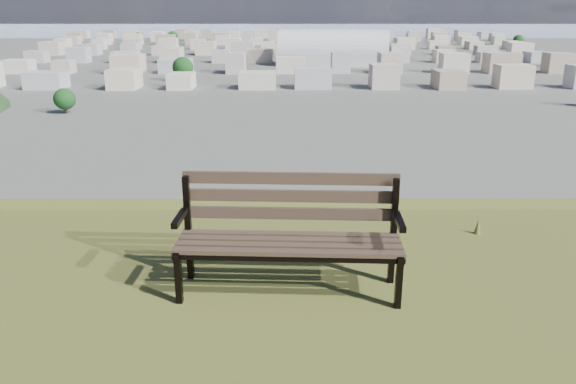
{
  "coord_description": "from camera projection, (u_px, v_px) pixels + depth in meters",
  "views": [
    {
      "loc": [
        0.22,
        -2.72,
        27.45
      ],
      "look_at": [
        0.24,
        3.82,
        25.3
      ],
      "focal_mm": 35.0,
      "sensor_mm": 36.0,
      "label": 1
    }
  ],
  "objects": [
    {
      "name": "city_blocks",
      "position": [
        286.0,
        45.0,
        384.76
      ],
      "size": [
        395.0,
        361.0,
        7.0
      ],
      "color": "beige",
      "rests_on": "ground"
    },
    {
      "name": "city_trees",
      "position": [
        238.0,
        50.0,
        312.59
      ],
      "size": [
        406.52,
        387.2,
        9.98
      ],
      "color": "#34281A",
      "rests_on": "ground"
    },
    {
      "name": "park_bench",
      "position": [
        289.0,
        228.0,
        5.0
      ],
      "size": [
        2.0,
        0.73,
        1.03
      ],
      "rotation": [
        0.0,
        0.0,
        -0.05
      ],
      "color": "#48382A",
      "rests_on": "hilltop_mesa"
    },
    {
      "name": "arena",
      "position": [
        333.0,
        54.0,
        281.4
      ],
      "size": [
        56.41,
        29.15,
        22.83
      ],
      "rotation": [
        0.0,
        0.0,
        -0.12
      ],
      "color": "silver",
      "rests_on": "ground"
    },
    {
      "name": "far_hills",
      "position": [
        260.0,
        9.0,
        1335.69
      ],
      "size": [
        2050.0,
        340.0,
        60.0
      ],
      "color": "#909CB3",
      "rests_on": "ground"
    },
    {
      "name": "bay_water",
      "position": [
        286.0,
        27.0,
        866.1
      ],
      "size": [
        2400.0,
        700.0,
        0.12
      ],
      "primitive_type": "cube",
      "color": "#9DABC7",
      "rests_on": "ground"
    }
  ]
}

